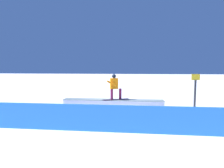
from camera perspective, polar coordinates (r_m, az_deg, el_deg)
ground_plane at (r=10.12m, az=0.27°, el=-7.95°), size 120.00×120.00×0.00m
grind_box at (r=10.07m, az=0.27°, el=-6.55°), size 5.44×0.66×0.56m
snowboarder at (r=9.86m, az=0.77°, el=-0.63°), size 1.45×0.88×1.39m
safety_fence at (r=6.64m, az=-3.67°, el=-10.56°), size 13.27×0.32×0.98m
trail_marker at (r=10.15m, az=24.36°, el=-2.33°), size 0.40×0.10×1.96m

